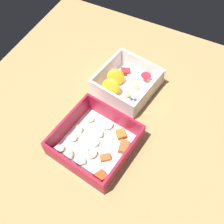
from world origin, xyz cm
name	(u,v)px	position (x,y,z in cm)	size (l,w,h in cm)	color
table_surface	(115,121)	(0.00, 0.00, 1.00)	(80.00, 80.00, 2.00)	#9E7547
pasta_container	(95,144)	(9.35, -0.64, 3.91)	(19.18, 19.12, 6.19)	white
fruit_bowl	(126,84)	(-10.26, -1.71, 4.20)	(17.00, 16.36, 6.15)	white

